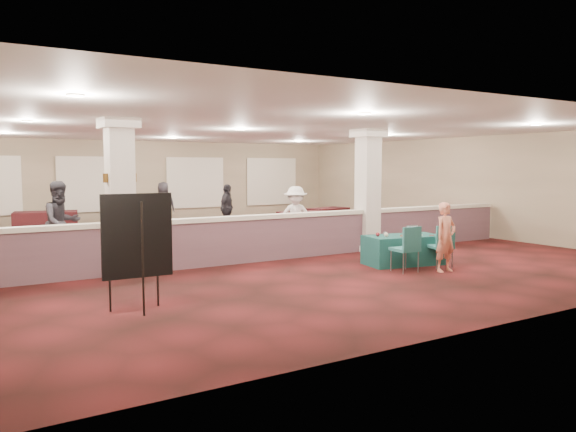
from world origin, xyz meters
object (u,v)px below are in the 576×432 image
conf_chair_main (442,243)px  attendee_a (61,223)px  far_table_back_right (328,216)px  attendee_c (227,209)px  far_table_back_left (46,224)px  near_table (403,250)px  far_table_back_center (136,220)px  far_table_front_center (281,228)px  woman (446,237)px  easel_board (137,237)px  far_table_front_right (304,222)px  attendee_b (296,217)px  attendee_d (164,204)px  conf_chair_side (408,245)px

conf_chair_main → attendee_a: 8.62m
far_table_back_right → attendee_c: attendee_c is taller
far_table_back_left → attendee_c: (5.29, -2.49, 0.43)m
near_table → far_table_back_center: far_table_back_center is taller
far_table_front_center → attendee_a: attendee_a is taller
near_table → woman: bearing=-72.1°
easel_board → woman: bearing=0.2°
easel_board → far_table_back_left: bearing=89.6°
conf_chair_main → far_table_front_center: (-0.74, 5.70, -0.17)m
far_table_back_right → far_table_front_right: bearing=-145.5°
far_table_front_center → easel_board: bearing=-135.7°
far_table_back_left → far_table_back_center: far_table_back_center is taller
far_table_back_center → attendee_b: 6.55m
easel_board → woman: size_ratio=1.24×
far_table_back_center → woman: bearing=-71.9°
far_table_back_center → attendee_a: size_ratio=1.04×
near_table → far_table_front_center: far_table_front_center is taller
near_table → attendee_b: attendee_b is taller
far_table_front_right → far_table_back_left: (-7.72, 3.50, 0.04)m
far_table_back_right → attendee_c: bearing=-175.2°
attendee_d → conf_chair_side: bearing=110.3°
woman → far_table_back_center: size_ratio=0.75×
far_table_front_right → attendee_b: attendee_b is taller
near_table → attendee_b: size_ratio=1.02×
far_table_back_center → attendee_b: bearing=-65.4°
near_table → attendee_c: (-0.81, 7.61, 0.49)m
far_table_front_right → attendee_d: bearing=131.9°
woman → far_table_back_left: size_ratio=0.76×
easel_board → near_table: bearing=10.3°
attendee_b → attendee_d: attendee_b is taller
conf_chair_side → far_table_back_center: conf_chair_side is taller
woman → far_table_front_center: (-0.45, 6.06, -0.35)m
conf_chair_side → attendee_b: (-0.02, 4.38, 0.27)m
woman → attendee_a: 8.59m
far_table_back_center → conf_chair_side: bearing=-75.2°
easel_board → attendee_a: attendee_a is taller
conf_chair_main → woman: bearing=-114.1°
conf_chair_main → far_table_back_left: size_ratio=0.49×
easel_board → attendee_a: size_ratio=0.96×
near_table → conf_chair_main: (0.42, -0.78, 0.23)m
conf_chair_main → attendee_a: bearing=159.4°
attendee_a → attendee_d: 7.94m
attendee_a → far_table_front_right: bearing=-3.7°
near_table → attendee_d: size_ratio=1.03×
near_table → attendee_a: size_ratio=0.91×
conf_chair_side → conf_chair_main: bearing=3.2°
far_table_front_right → far_table_back_left: far_table_back_left is taller
attendee_a → attendee_c: (5.81, 3.45, -0.12)m
attendee_b → conf_chair_side: bearing=-57.5°
conf_chair_side → far_table_back_center: (-2.73, 10.32, -0.18)m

